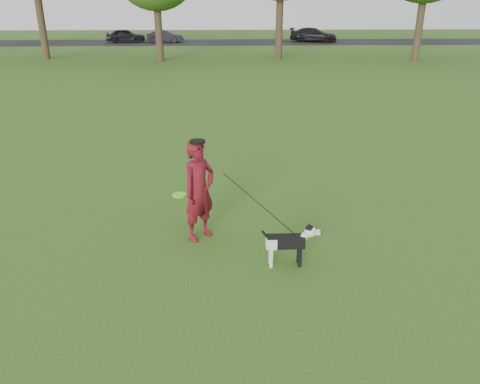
{
  "coord_description": "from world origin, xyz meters",
  "views": [
    {
      "loc": [
        0.12,
        -6.84,
        3.81
      ],
      "look_at": [
        0.38,
        0.09,
        0.95
      ],
      "focal_mm": 35.0,
      "sensor_mm": 36.0,
      "label": 1
    }
  ],
  "objects_px": {
    "man": "(199,191)",
    "car_mid": "(165,36)",
    "car_right": "(313,35)",
    "car_left": "(126,36)",
    "dog": "(290,240)"
  },
  "relations": [
    {
      "from": "dog",
      "to": "car_mid",
      "type": "distance_m",
      "value": 41.1
    },
    {
      "from": "dog",
      "to": "car_left",
      "type": "height_order",
      "value": "car_left"
    },
    {
      "from": "car_left",
      "to": "car_mid",
      "type": "xyz_separation_m",
      "value": [
        3.72,
        0.0,
        -0.07
      ]
    },
    {
      "from": "dog",
      "to": "car_mid",
      "type": "height_order",
      "value": "car_mid"
    },
    {
      "from": "car_mid",
      "to": "car_right",
      "type": "xyz_separation_m",
      "value": [
        14.15,
        0.0,
        0.1
      ]
    },
    {
      "from": "dog",
      "to": "car_right",
      "type": "bearing_deg",
      "value": 79.17
    },
    {
      "from": "man",
      "to": "car_mid",
      "type": "bearing_deg",
      "value": 52.09
    },
    {
      "from": "man",
      "to": "car_right",
      "type": "height_order",
      "value": "man"
    },
    {
      "from": "car_right",
      "to": "car_left",
      "type": "bearing_deg",
      "value": 105.44
    },
    {
      "from": "car_left",
      "to": "dog",
      "type": "bearing_deg",
      "value": -177.08
    },
    {
      "from": "car_left",
      "to": "car_mid",
      "type": "distance_m",
      "value": 3.72
    },
    {
      "from": "car_right",
      "to": "man",
      "type": "bearing_deg",
      "value": -177.59
    },
    {
      "from": "man",
      "to": "car_mid",
      "type": "height_order",
      "value": "man"
    },
    {
      "from": "man",
      "to": "car_left",
      "type": "height_order",
      "value": "man"
    },
    {
      "from": "car_left",
      "to": "man",
      "type": "bearing_deg",
      "value": -178.69
    }
  ]
}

